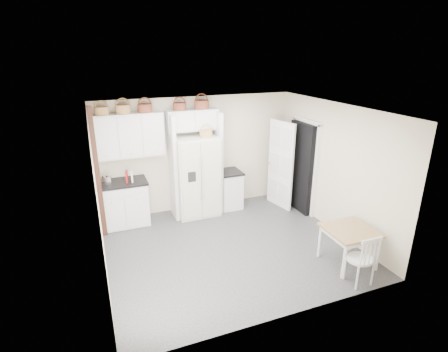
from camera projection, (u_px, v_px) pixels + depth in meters
name	position (u px, v px, depth m)	size (l,w,h in m)	color
floor	(230.00, 246.00, 6.67)	(4.50, 4.50, 0.00)	#282729
ceiling	(231.00, 110.00, 5.79)	(4.50, 4.50, 0.00)	white
wall_back	(198.00, 154.00, 7.99)	(4.50, 4.50, 0.00)	beige
wall_left	(98.00, 202.00, 5.47)	(4.00, 4.00, 0.00)	beige
wall_right	(334.00, 169.00, 7.00)	(4.00, 4.00, 0.00)	beige
refrigerator	(196.00, 176.00, 7.77)	(0.93, 0.75, 1.80)	beige
base_cab_left	(123.00, 204.00, 7.40)	(1.00, 0.63, 0.93)	silver
base_cab_right	(229.00, 190.00, 8.25)	(0.49, 0.58, 0.86)	silver
dining_table	(348.00, 246.00, 6.05)	(0.80, 0.80, 0.67)	brown
windsor_chair	(360.00, 259.00, 5.50)	(0.43, 0.39, 0.87)	silver
counter_left	(121.00, 183.00, 7.24)	(1.05, 0.68, 0.04)	black
counter_right	(229.00, 172.00, 8.09)	(0.52, 0.62, 0.04)	black
toaster	(105.00, 181.00, 7.04)	(0.24, 0.14, 0.17)	silver
cookbook_red	(127.00, 177.00, 7.16)	(0.04, 0.16, 0.24)	maroon
cookbook_cream	(132.00, 176.00, 7.20)	(0.03, 0.16, 0.24)	silver
basket_upper_a	(102.00, 111.00, 6.78)	(0.27, 0.27, 0.15)	#9C6530
basket_upper_b	(123.00, 109.00, 6.92)	(0.29, 0.29, 0.17)	#9C6530
basket_upper_c	(145.00, 108.00, 7.06)	(0.29, 0.29, 0.17)	#542412
basket_bridge_a	(180.00, 106.00, 7.31)	(0.27, 0.27, 0.15)	#542412
basket_bridge_b	(202.00, 105.00, 7.47)	(0.32, 0.32, 0.18)	#542412
basket_fridge_b	(206.00, 133.00, 7.42)	(0.28, 0.28, 0.15)	#9C6530
upper_cabinet	(129.00, 135.00, 7.12)	(1.40, 0.34, 0.90)	silver
bridge_cabinet	(192.00, 120.00, 7.51)	(1.12, 0.34, 0.45)	silver
fridge_panel_left	(173.00, 167.00, 7.55)	(0.08, 0.60, 2.30)	silver
fridge_panel_right	(217.00, 162.00, 7.90)	(0.08, 0.60, 2.30)	silver
trim_post	(98.00, 174.00, 6.67)	(0.09, 0.09, 2.60)	black
doorway_void	(302.00, 167.00, 7.94)	(0.18, 0.85, 2.05)	black
door_slab	(281.00, 165.00, 8.11)	(0.80, 0.04, 2.05)	white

